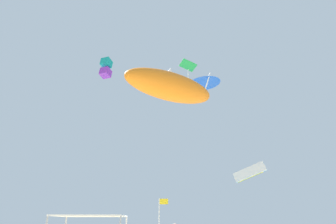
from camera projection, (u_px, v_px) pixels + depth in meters
name	position (u px, v px, depth m)	size (l,w,h in m)	color
canopy_tent	(91.00, 218.00, 13.66)	(3.12, 2.89, 2.27)	#B2B2B7
banner_flag	(160.00, 220.00, 18.73)	(0.61, 0.06, 3.40)	silver
kite_delta_blue	(204.00, 81.00, 29.92)	(3.51, 3.47, 2.82)	blue
kite_box_teal	(106.00, 68.00, 34.32)	(1.43, 1.52, 2.39)	teal
kite_diamond_green	(188.00, 66.00, 41.63)	(2.51, 2.59, 3.29)	green
kite_parafoil_white	(250.00, 172.00, 37.08)	(3.98, 2.08, 2.61)	white
kite_inflatable_orange	(170.00, 86.00, 20.37)	(7.23, 5.58, 2.82)	orange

